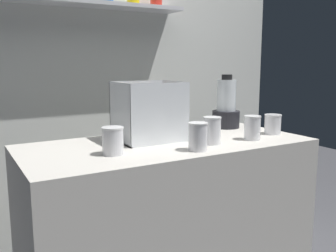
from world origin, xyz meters
The scene contains 9 objects.
counter centered at (0.00, 0.00, 0.45)m, with size 1.40×0.64×0.90m, color beige.
back_wall_unit centered at (-0.01, 0.77, 1.27)m, with size 2.60×0.24×2.50m.
carrot_display_bin centered at (-0.06, 0.09, 0.99)m, with size 0.31×0.26×0.29m.
blender_pitcher centered at (0.51, 0.19, 1.02)m, with size 0.16×0.16×0.31m.
juice_cup_carrot_far_left centered at (-0.33, -0.10, 0.95)m, with size 0.09×0.09×0.12m.
juice_cup_beet_left centered at (0.03, -0.22, 0.95)m, with size 0.09×0.09×0.12m.
juice_cup_mango_middle centered at (0.16, -0.14, 0.96)m, with size 0.09×0.09×0.13m.
juice_cup_orange_right centered at (0.40, -0.16, 0.96)m, with size 0.08×0.08×0.12m.
juice_cup_beet_far_right centered at (0.60, -0.10, 0.95)m, with size 0.09×0.09×0.11m.
Camera 1 is at (-0.90, -1.56, 1.29)m, focal length 40.35 mm.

